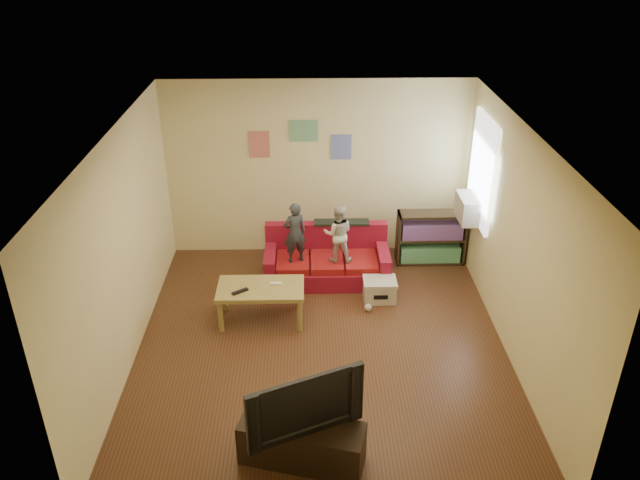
{
  "coord_description": "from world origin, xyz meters",
  "views": [
    {
      "loc": [
        -0.16,
        -6.22,
        4.74
      ],
      "look_at": [
        0.0,
        0.8,
        1.05
      ],
      "focal_mm": 35.0,
      "sensor_mm": 36.0,
      "label": 1
    }
  ],
  "objects_px": {
    "child_a": "(295,233)",
    "coffee_table": "(261,292)",
    "television": "(301,399)",
    "sofa": "(327,261)",
    "bookshelf": "(431,240)",
    "child_b": "(338,234)",
    "file_box": "(380,290)",
    "tv_stand": "(302,443)"
  },
  "relations": [
    {
      "from": "child_a",
      "to": "coffee_table",
      "type": "relative_size",
      "value": 0.8
    },
    {
      "from": "sofa",
      "to": "child_a",
      "type": "distance_m",
      "value": 0.73
    },
    {
      "from": "coffee_table",
      "to": "file_box",
      "type": "height_order",
      "value": "coffee_table"
    },
    {
      "from": "sofa",
      "to": "file_box",
      "type": "height_order",
      "value": "sofa"
    },
    {
      "from": "sofa",
      "to": "tv_stand",
      "type": "xyz_separation_m",
      "value": [
        -0.35,
        -3.46,
        -0.04
      ]
    },
    {
      "from": "sofa",
      "to": "coffee_table",
      "type": "bearing_deg",
      "value": -129.92
    },
    {
      "from": "television",
      "to": "child_a",
      "type": "bearing_deg",
      "value": 68.4
    },
    {
      "from": "child_b",
      "to": "coffee_table",
      "type": "relative_size",
      "value": 0.76
    },
    {
      "from": "child_a",
      "to": "child_b",
      "type": "height_order",
      "value": "child_a"
    },
    {
      "from": "sofa",
      "to": "tv_stand",
      "type": "bearing_deg",
      "value": -95.8
    },
    {
      "from": "sofa",
      "to": "child_b",
      "type": "xyz_separation_m",
      "value": [
        0.15,
        -0.16,
        0.53
      ]
    },
    {
      "from": "sofa",
      "to": "child_b",
      "type": "height_order",
      "value": "child_b"
    },
    {
      "from": "coffee_table",
      "to": "child_a",
      "type": "bearing_deg",
      "value": 64.22
    },
    {
      "from": "coffee_table",
      "to": "tv_stand",
      "type": "xyz_separation_m",
      "value": [
        0.53,
        -2.4,
        -0.2
      ]
    },
    {
      "from": "sofa",
      "to": "television",
      "type": "height_order",
      "value": "television"
    },
    {
      "from": "tv_stand",
      "to": "sofa",
      "type": "bearing_deg",
      "value": 99.17
    },
    {
      "from": "bookshelf",
      "to": "television",
      "type": "bearing_deg",
      "value": -116.43
    },
    {
      "from": "sofa",
      "to": "coffee_table",
      "type": "height_order",
      "value": "sofa"
    },
    {
      "from": "bookshelf",
      "to": "child_a",
      "type": "bearing_deg",
      "value": -163.73
    },
    {
      "from": "child_b",
      "to": "file_box",
      "type": "bearing_deg",
      "value": 143.28
    },
    {
      "from": "sofa",
      "to": "bookshelf",
      "type": "distance_m",
      "value": 1.64
    },
    {
      "from": "child_a",
      "to": "bookshelf",
      "type": "relative_size",
      "value": 0.87
    },
    {
      "from": "child_b",
      "to": "television",
      "type": "height_order",
      "value": "child_b"
    },
    {
      "from": "child_a",
      "to": "television",
      "type": "height_order",
      "value": "child_a"
    },
    {
      "from": "file_box",
      "to": "child_b",
      "type": "bearing_deg",
      "value": 140.7
    },
    {
      "from": "child_b",
      "to": "file_box",
      "type": "relative_size",
      "value": 1.88
    },
    {
      "from": "coffee_table",
      "to": "bookshelf",
      "type": "bearing_deg",
      "value": 31.14
    },
    {
      "from": "sofa",
      "to": "bookshelf",
      "type": "xyz_separation_m",
      "value": [
        1.58,
        0.43,
        0.1
      ]
    },
    {
      "from": "bookshelf",
      "to": "file_box",
      "type": "relative_size",
      "value": 2.26
    },
    {
      "from": "file_box",
      "to": "bookshelf",
      "type": "bearing_deg",
      "value": 50.16
    },
    {
      "from": "sofa",
      "to": "child_a",
      "type": "bearing_deg",
      "value": -160.42
    },
    {
      "from": "tv_stand",
      "to": "television",
      "type": "height_order",
      "value": "television"
    },
    {
      "from": "file_box",
      "to": "tv_stand",
      "type": "relative_size",
      "value": 0.38
    },
    {
      "from": "child_a",
      "to": "file_box",
      "type": "height_order",
      "value": "child_a"
    },
    {
      "from": "sofa",
      "to": "child_b",
      "type": "distance_m",
      "value": 0.58
    },
    {
      "from": "file_box",
      "to": "coffee_table",
      "type": "bearing_deg",
      "value": -164.53
    },
    {
      "from": "file_box",
      "to": "television",
      "type": "bearing_deg",
      "value": -110.42
    },
    {
      "from": "bookshelf",
      "to": "file_box",
      "type": "bearing_deg",
      "value": -129.84
    },
    {
      "from": "child_b",
      "to": "television",
      "type": "distance_m",
      "value": 3.33
    },
    {
      "from": "child_a",
      "to": "coffee_table",
      "type": "bearing_deg",
      "value": 44.57
    },
    {
      "from": "bookshelf",
      "to": "tv_stand",
      "type": "height_order",
      "value": "bookshelf"
    },
    {
      "from": "child_a",
      "to": "file_box",
      "type": "xyz_separation_m",
      "value": [
        1.16,
        -0.46,
        -0.66
      ]
    }
  ]
}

